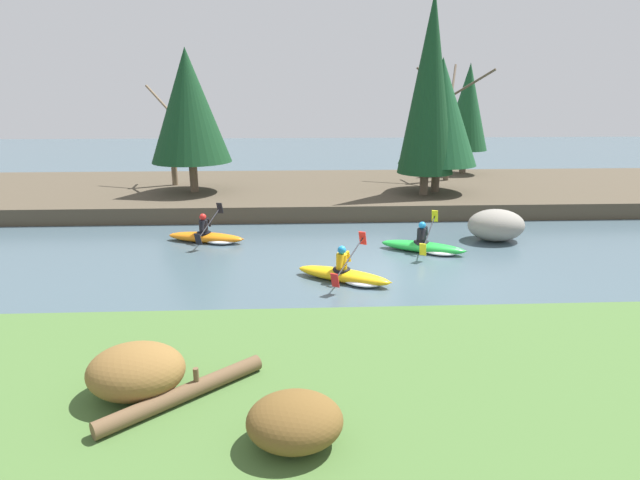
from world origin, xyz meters
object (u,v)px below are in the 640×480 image
at_px(kayaker_lead, 426,246).
at_px(driftwood_log, 185,393).
at_px(kayaker_trailing, 209,237).
at_px(boulder_midstream, 496,225).
at_px(kayaker_middle, 347,275).

relative_size(kayaker_lead, driftwood_log, 1.27).
relative_size(kayaker_lead, kayaker_trailing, 0.97).
bearing_deg(boulder_midstream, kayaker_middle, -146.03).
bearing_deg(kayaker_lead, boulder_midstream, 49.14).
xyz_separation_m(kayaker_middle, driftwood_log, (-2.99, -6.33, 0.60)).
bearing_deg(boulder_midstream, driftwood_log, -130.30).
relative_size(kayaker_middle, boulder_midstream, 1.37).
distance_m(kayaker_lead, driftwood_log, 10.57).
bearing_deg(boulder_midstream, kayaker_lead, -155.56).
bearing_deg(kayaker_middle, driftwood_log, -86.71).
height_order(kayaker_trailing, boulder_midstream, kayaker_trailing).
distance_m(kayaker_middle, kayaker_trailing, 5.92).
bearing_deg(kayaker_middle, boulder_midstream, 62.53).
height_order(kayaker_trailing, driftwood_log, kayaker_trailing).
height_order(kayaker_lead, boulder_midstream, kayaker_lead).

